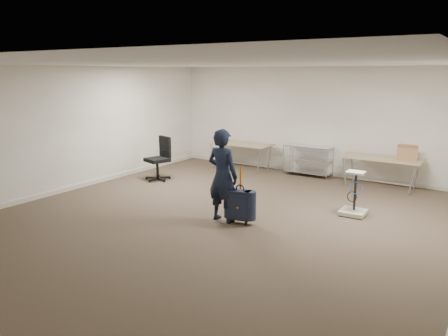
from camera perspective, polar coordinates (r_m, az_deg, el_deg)
The scene contains 10 objects.
ground at distance 8.07m, azimuth -0.74°, elevation -6.81°, with size 9.00×9.00×0.00m, color #463A2B.
room_shell at distance 9.18m, azimuth 4.07°, elevation -4.11°, with size 8.00×9.00×9.00m.
folding_table_left at distance 12.14m, azimuth 2.18°, elevation 3.04°, with size 1.80×0.75×0.73m.
folding_table_right at distance 10.73m, azimuth 19.87°, elevation 1.04°, with size 1.80×0.75×0.73m.
wire_shelf at distance 11.57m, azimuth 10.91°, elevation 1.15°, with size 1.22×0.47×0.80m.
person at distance 7.81m, azimuth -0.20°, elevation -1.00°, with size 0.62×0.40×1.69m, color black.
suitcase at distance 7.78m, azimuth 2.10°, elevation -4.82°, with size 0.41×0.29×1.04m.
office_chair at distance 11.07m, azimuth -8.49°, elevation 0.15°, with size 0.66×0.66×1.08m.
equipment_cart at distance 8.63m, azimuth 16.57°, elevation -4.49°, with size 0.47×0.47×0.85m.
cardboard_box at distance 10.62m, azimuth 22.83°, elevation 1.87°, with size 0.43×0.32×0.32m, color #A4834C.
Camera 1 is at (4.25, -6.33, 2.66)m, focal length 35.00 mm.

